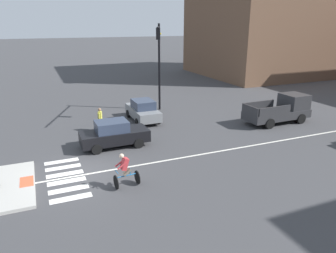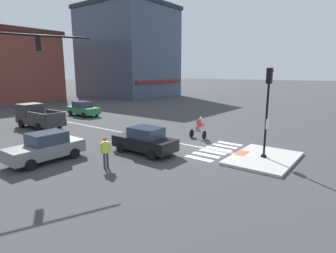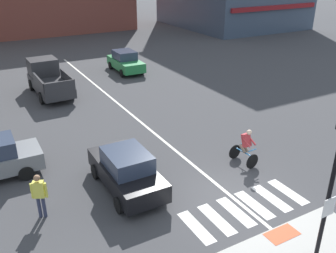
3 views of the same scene
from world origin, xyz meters
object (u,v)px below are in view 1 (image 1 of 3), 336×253
(car_black_westbound_near, at_px, (114,134))
(cyclist, at_px, (125,169))
(traffic_light_mast, at_px, (159,55))
(pickup_truck_charcoal_westbound_distant, at_px, (282,110))
(car_grey_cross_left, at_px, (143,110))
(pedestrian_at_curb_left, at_px, (100,118))

(car_black_westbound_near, distance_m, cyclist, 5.23)
(traffic_light_mast, xyz_separation_m, pickup_truck_charcoal_westbound_distant, (5.91, 7.65, -3.80))
(pickup_truck_charcoal_westbound_distant, relative_size, cyclist, 3.06)
(traffic_light_mast, distance_m, car_grey_cross_left, 4.63)
(car_grey_cross_left, height_order, cyclist, cyclist)
(car_grey_cross_left, bearing_deg, pickup_truck_charcoal_westbound_distant, 64.86)
(car_black_westbound_near, distance_m, pedestrian_at_curb_left, 3.24)
(traffic_light_mast, xyz_separation_m, cyclist, (11.11, -6.03, -3.91))
(traffic_light_mast, height_order, car_black_westbound_near, traffic_light_mast)
(pickup_truck_charcoal_westbound_distant, height_order, pedestrian_at_curb_left, pickup_truck_charcoal_westbound_distant)
(car_grey_cross_left, distance_m, pedestrian_at_curb_left, 3.78)
(car_black_westbound_near, relative_size, pedestrian_at_curb_left, 2.46)
(cyclist, bearing_deg, car_black_westbound_near, 171.89)
(car_grey_cross_left, relative_size, car_black_westbound_near, 1.00)
(car_grey_cross_left, bearing_deg, cyclist, -22.97)
(pickup_truck_charcoal_westbound_distant, relative_size, pedestrian_at_curb_left, 3.08)
(pickup_truck_charcoal_westbound_distant, xyz_separation_m, cyclist, (5.21, -13.68, -0.11))
(car_grey_cross_left, xyz_separation_m, cyclist, (9.70, -4.11, 0.06))
(traffic_light_mast, height_order, cyclist, traffic_light_mast)
(car_grey_cross_left, xyz_separation_m, car_black_westbound_near, (4.52, -3.37, 0.00))
(car_black_westbound_near, bearing_deg, cyclist, -8.11)
(cyclist, bearing_deg, pickup_truck_charcoal_westbound_distant, 110.83)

